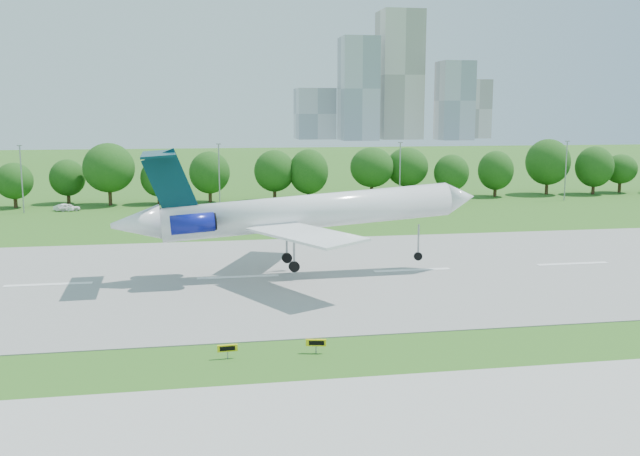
{
  "coord_description": "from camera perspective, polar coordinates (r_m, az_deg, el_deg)",
  "views": [
    {
      "loc": [
        -24.26,
        -52.17,
        18.3
      ],
      "look_at": [
        -12.02,
        18.0,
        6.49
      ],
      "focal_mm": 40.0,
      "sensor_mm": 36.0,
      "label": 1
    }
  ],
  "objects": [
    {
      "name": "taxiway",
      "position": [
        45.71,
        24.1,
        -14.99
      ],
      "size": [
        400.0,
        23.0,
        0.08
      ],
      "primitive_type": "cube",
      "color": "#ADADA8",
      "rests_on": "ground"
    },
    {
      "name": "tree_line",
      "position": [
        146.7,
        -0.34,
        4.68
      ],
      "size": [
        288.4,
        8.4,
        10.4
      ],
      "color": "#382314",
      "rests_on": "ground"
    },
    {
      "name": "service_vehicle_b",
      "position": [
        138.57,
        -19.44,
        1.57
      ],
      "size": [
        4.18,
        2.3,
        1.35
      ],
      "primitive_type": "imported",
      "rotation": [
        0.0,
        0.0,
        1.76
      ],
      "color": "white",
      "rests_on": "ground"
    },
    {
      "name": "light_poles",
      "position": [
        136.45,
        -0.68,
        4.38
      ],
      "size": [
        175.9,
        0.25,
        12.19
      ],
      "color": "gray",
      "rests_on": "ground"
    },
    {
      "name": "taxi_sign_centre",
      "position": [
        54.85,
        -0.32,
        -9.18
      ],
      "size": [
        1.56,
        0.51,
        1.1
      ],
      "rotation": [
        0.0,
        0.0,
        -0.22
      ],
      "color": "gray",
      "rests_on": "ground"
    },
    {
      "name": "airliner",
      "position": [
        78.55,
        -2.33,
        1.3
      ],
      "size": [
        41.12,
        29.91,
        13.41
      ],
      "rotation": [
        0.0,
        -0.06,
        0.04
      ],
      "color": "white",
      "rests_on": "ground"
    },
    {
      "name": "taxi_sign_left",
      "position": [
        54.17,
        -7.41,
        -9.53
      ],
      "size": [
        1.52,
        0.27,
        1.06
      ],
      "rotation": [
        0.0,
        0.0,
        0.05
      ],
      "color": "gray",
      "rests_on": "ground"
    },
    {
      "name": "ground",
      "position": [
        60.38,
        14.49,
        -8.54
      ],
      "size": [
        600.0,
        600.0,
        0.0
      ],
      "primitive_type": "plane",
      "color": "#2E5E18",
      "rests_on": "ground"
    },
    {
      "name": "skyline",
      "position": [
        460.1,
        5.9,
        10.88
      ],
      "size": [
        127.0,
        52.0,
        80.0
      ],
      "color": "#B2B2B7",
      "rests_on": "ground"
    },
    {
      "name": "service_vehicle_a",
      "position": [
        138.97,
        -19.77,
        1.55
      ],
      "size": [
        4.05,
        2.4,
        1.26
      ],
      "primitive_type": "imported",
      "rotation": [
        0.0,
        0.0,
        1.27
      ],
      "color": "white",
      "rests_on": "ground"
    },
    {
      "name": "runway",
      "position": [
        82.93,
        7.38,
        -3.38
      ],
      "size": [
        400.0,
        45.0,
        0.08
      ],
      "primitive_type": "cube",
      "color": "gray",
      "rests_on": "ground"
    }
  ]
}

